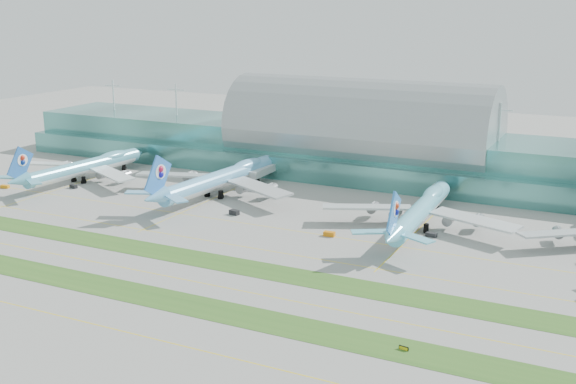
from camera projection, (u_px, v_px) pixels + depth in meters
The scene contains 18 objects.
ground at pixel (207, 263), 215.74m from camera, with size 700.00×700.00×0.00m, color gray.
terminal at pixel (361, 143), 323.80m from camera, with size 340.00×69.10×36.00m.
grass_strip_near at pixel (150, 296), 191.44m from camera, with size 420.00×12.00×0.08m, color #2D591E.
grass_strip_far at pixel (210, 261), 217.46m from camera, with size 420.00×12.00×0.08m, color #2D591E.
taxiline_a at pixel (100, 326), 174.11m from camera, with size 420.00×0.35×0.01m, color yellow.
taxiline_b at pixel (180, 279), 203.59m from camera, with size 420.00×0.35×0.01m, color yellow.
taxiline_c at pixel (237, 245), 231.35m from camera, with size 420.00×0.35×0.01m, color yellow.
taxiline_d at pixel (269, 227), 250.43m from camera, with size 420.00×0.35×0.01m, color yellow.
airliner_a at pixel (85, 166), 313.97m from camera, with size 66.71×76.03×20.92m.
airliner_b at pixel (221, 178), 290.11m from camera, with size 74.31×84.68×23.30m.
airliner_c at pixel (421, 209), 247.85m from camera, with size 69.01×78.31×21.56m.
gse_a at pixel (5, 187), 302.29m from camera, with size 3.66×1.69×1.34m, color orange.
gse_b at pixel (73, 186), 302.24m from camera, with size 3.39×1.69×1.49m, color black.
gse_c at pixel (167, 200), 281.01m from camera, with size 3.16×1.77×1.63m, color black.
gse_d at pixel (234, 212), 264.59m from camera, with size 3.60×2.06×1.76m, color black.
gse_e at pixel (329, 234), 240.35m from camera, with size 3.77×1.90×1.56m, color orange.
gse_f at pixel (431, 235), 239.78m from camera, with size 3.62×1.74×1.38m, color black.
taxiway_sign_east at pixel (404, 348), 161.68m from camera, with size 2.38×0.62×1.00m.
Camera 1 is at (111.58, -171.48, 75.71)m, focal length 45.00 mm.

